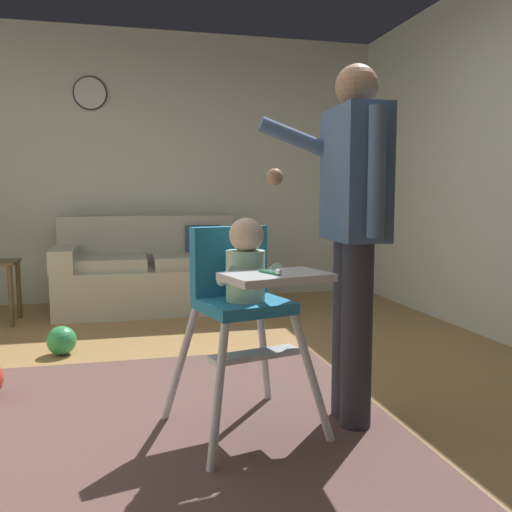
# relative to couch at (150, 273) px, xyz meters

# --- Properties ---
(ground) EXTENTS (6.04, 7.49, 0.10)m
(ground) POSITION_rel_couch_xyz_m (0.17, -2.46, -0.38)
(ground) COLOR #A77D49
(wall_far) EXTENTS (5.24, 0.06, 2.68)m
(wall_far) POSITION_rel_couch_xyz_m (0.17, 0.52, 1.00)
(wall_far) COLOR silver
(wall_far) RESTS_ON ground
(area_rug) EXTENTS (2.02, 2.55, 0.01)m
(area_rug) POSITION_rel_couch_xyz_m (-0.02, -2.92, -0.33)
(area_rug) COLOR brown
(area_rug) RESTS_ON ground
(couch) EXTENTS (1.67, 0.86, 0.86)m
(couch) POSITION_rel_couch_xyz_m (0.00, 0.00, 0.00)
(couch) COLOR beige
(couch) RESTS_ON ground
(high_chair) EXTENTS (0.73, 0.82, 0.96)m
(high_chair) POSITION_rel_couch_xyz_m (0.27, -2.84, 0.33)
(high_chair) COLOR silver
(high_chair) RESTS_ON ground
(adult_standing) EXTENTS (0.51, 0.51, 1.62)m
(adult_standing) POSITION_rel_couch_xyz_m (0.77, -2.86, 0.59)
(adult_standing) COLOR #332F39
(adult_standing) RESTS_ON ground
(toy_ball) EXTENTS (0.19, 0.19, 0.19)m
(toy_ball) POSITION_rel_couch_xyz_m (-0.65, -1.40, -0.24)
(toy_ball) COLOR green
(toy_ball) RESTS_ON ground
(wall_clock) EXTENTS (0.32, 0.04, 0.32)m
(wall_clock) POSITION_rel_couch_xyz_m (-0.51, 0.48, 1.70)
(wall_clock) COLOR white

